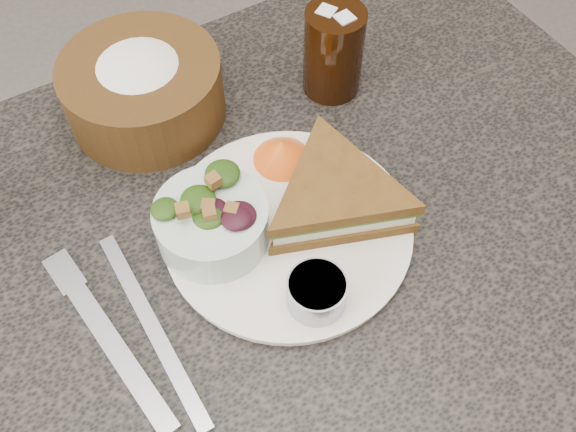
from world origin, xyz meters
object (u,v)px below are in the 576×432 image
Objects in this scene: bread_basket at (141,81)px; cola_glass at (334,48)px; dining_table at (265,384)px; salad_bowl at (211,218)px; dinner_plate at (288,229)px; dressing_ramekin at (317,292)px; sandwich at (336,195)px.

cola_glass reaches higher than bread_basket.
dining_table is at bearing -140.52° from cola_glass.
dining_table is 8.80× the size of salad_bowl.
dinner_plate is 2.24× the size of salad_bowl.
bread_basket reaches higher than dinner_plate.
dressing_ramekin is 0.48× the size of cola_glass.
dressing_ramekin is (-0.07, -0.08, -0.01)m from sandwich.
dinner_plate is 0.09m from dressing_ramekin.
bread_basket is at bearing 103.56° from dinner_plate.
dining_table is 0.51m from cola_glass.
dining_table is 5.56× the size of sandwich.
dining_table is 3.93× the size of dinner_plate.
salad_bowl is at bearing -175.31° from sandwich.
sandwich is at bearing 47.41° from dressing_ramekin.
cola_glass is (0.16, 0.16, 0.06)m from dinner_plate.
sandwich is (0.10, 0.00, 0.41)m from dining_table.
sandwich is 3.11× the size of dressing_ramekin.
sandwich is at bearing -6.83° from dinner_plate.
sandwich is 0.19m from cola_glass.
bread_basket is at bearing 96.26° from dressing_ramekin.
salad_bowl is (-0.07, 0.03, 0.04)m from dinner_plate.
cola_glass is at bearing 78.23° from sandwich.
dressing_ramekin is 0.30m from cola_glass.
cola_glass is at bearing 45.18° from dinner_plate.
bread_basket reaches higher than sandwich.
sandwich is 1.48× the size of cola_glass.
sandwich is at bearing -15.64° from salad_bowl.
dressing_ramekin reaches higher than dining_table.
dining_table is at bearing -58.94° from salad_bowl.
sandwich is 0.26m from bread_basket.
dressing_ramekin is at bearing -125.90° from cola_glass.
sandwich reaches higher than dressing_ramekin.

